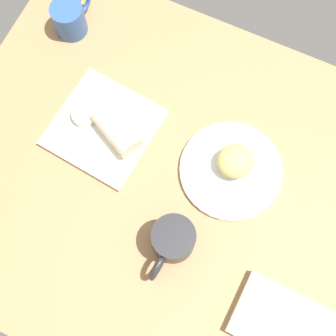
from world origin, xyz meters
The scene contains 9 objects.
dining_table centered at (0.00, 0.00, 2.00)cm, with size 110.00×90.00×4.00cm, color #9E754C.
round_plate centered at (11.18, 8.43, 4.70)cm, with size 23.92×23.92×1.40cm, color white.
scone_pastry centered at (11.25, 9.73, 8.21)cm, with size 8.65×8.11×5.63cm, color tan.
square_plate centered at (-20.45, 5.39, 4.80)cm, with size 22.85×22.85×1.60cm, color silver.
sauce_cup centered at (-25.57, 5.85, 6.88)cm, with size 5.90×5.90×2.37cm.
breakfast_wrap centered at (-16.36, 5.02, 8.67)cm, with size 6.14×6.14×12.02cm, color beige.
book_stack centered at (34.41, -18.17, 5.33)cm, with size 21.59×14.64×2.67cm.
coffee_mug centered at (5.93, -12.77, 8.97)cm, with size 9.46×14.60×9.73cm.
second_mug centered at (-40.56, 26.94, 8.43)cm, with size 8.11×12.72×8.64cm.
Camera 1 is at (11.29, -26.52, 110.34)cm, focal length 50.71 mm.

